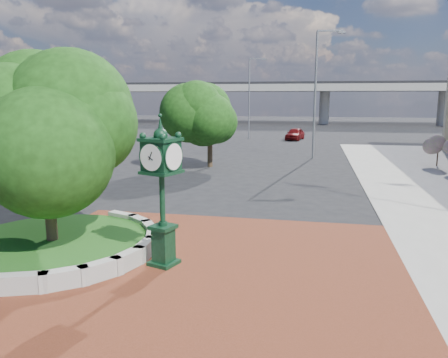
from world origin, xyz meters
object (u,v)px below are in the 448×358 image
(post_clock, at_px, (162,186))
(street_lamp_near, at_px, (319,85))
(street_lamp_far, at_px, (251,92))
(parked_car, at_px, (295,134))

(post_clock, distance_m, street_lamp_near, 25.22)
(post_clock, height_order, street_lamp_near, street_lamp_near)
(street_lamp_near, relative_size, street_lamp_far, 1.08)
(parked_car, xyz_separation_m, street_lamp_near, (2.34, -15.17, 5.21))
(post_clock, distance_m, parked_car, 39.83)
(post_clock, relative_size, parked_car, 1.09)
(post_clock, bearing_deg, parked_car, 86.89)
(street_lamp_near, bearing_deg, parked_car, 98.79)
(street_lamp_far, bearing_deg, parked_car, -6.07)
(parked_car, relative_size, street_lamp_far, 0.44)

